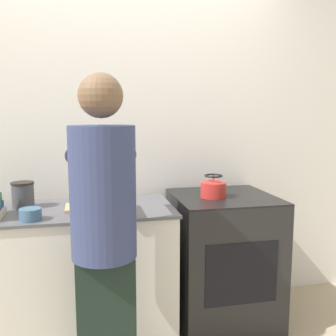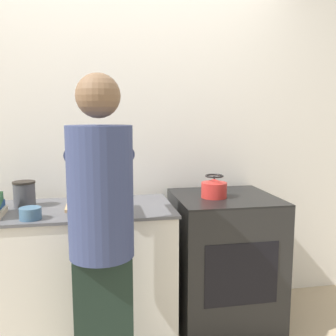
# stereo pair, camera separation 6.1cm
# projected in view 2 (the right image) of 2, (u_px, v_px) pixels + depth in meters

# --- Properties ---
(wall_back) EXTENTS (8.00, 0.05, 2.60)m
(wall_back) POSITION_uv_depth(u_px,v_px,m) (117.00, 138.00, 2.75)
(wall_back) COLOR white
(wall_back) RESTS_ON ground_plane
(counter) EXTENTS (1.37, 0.62, 0.89)m
(counter) POSITION_uv_depth(u_px,v_px,m) (66.00, 276.00, 2.39)
(counter) COLOR silver
(counter) RESTS_ON ground_plane
(oven) EXTENTS (0.68, 0.66, 0.92)m
(oven) POSITION_uv_depth(u_px,v_px,m) (224.00, 260.00, 2.61)
(oven) COLOR black
(oven) RESTS_ON ground_plane
(person) EXTENTS (0.36, 0.60, 1.66)m
(person) POSITION_uv_depth(u_px,v_px,m) (101.00, 229.00, 1.85)
(person) COLOR black
(person) RESTS_ON ground_plane
(cutting_board) EXTENTS (0.35, 0.20, 0.02)m
(cutting_board) POSITION_uv_depth(u_px,v_px,m) (95.00, 206.00, 2.35)
(cutting_board) COLOR tan
(cutting_board) RESTS_ON counter
(knife) EXTENTS (0.22, 0.04, 0.01)m
(knife) POSITION_uv_depth(u_px,v_px,m) (98.00, 204.00, 2.36)
(knife) COLOR silver
(knife) RESTS_ON cutting_board
(kettle) EXTENTS (0.17, 0.17, 0.15)m
(kettle) POSITION_uv_depth(u_px,v_px,m) (214.00, 188.00, 2.49)
(kettle) COLOR red
(kettle) RESTS_ON oven
(bowl_mixing) EXTENTS (0.12, 0.12, 0.07)m
(bowl_mixing) POSITION_uv_depth(u_px,v_px,m) (30.00, 213.00, 2.08)
(bowl_mixing) COLOR #426684
(bowl_mixing) RESTS_ON counter
(canister_jar) EXTENTS (0.14, 0.14, 0.16)m
(canister_jar) POSITION_uv_depth(u_px,v_px,m) (24.00, 194.00, 2.36)
(canister_jar) COLOR #4C4C51
(canister_jar) RESTS_ON counter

